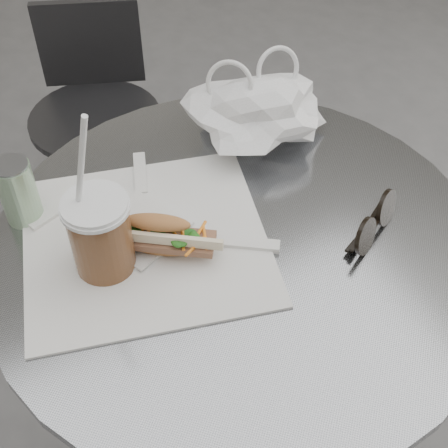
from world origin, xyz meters
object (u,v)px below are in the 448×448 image
banh_mi (160,236)px  sunglasses (374,223)px  iced_coffee (100,234)px  drink_can (18,192)px  chair_far (102,145)px  cafe_table (236,339)px

banh_mi → sunglasses: 0.32m
banh_mi → sunglasses: banh_mi is taller
iced_coffee → drink_can: (-0.08, 0.15, -0.01)m
banh_mi → sunglasses: bearing=14.2°
chair_far → banh_mi: banh_mi is taller
banh_mi → drink_can: (-0.16, 0.17, 0.02)m
sunglasses → drink_can: drink_can is taller
sunglasses → drink_can: size_ratio=1.16×
cafe_table → sunglasses: 0.36m
cafe_table → sunglasses: sunglasses is taller
drink_can → chair_far: bearing=65.4°
iced_coffee → banh_mi: bearing=-8.9°
chair_far → iced_coffee: iced_coffee is taller
cafe_table → drink_can: 0.47m
cafe_table → iced_coffee: size_ratio=2.75×
chair_far → sunglasses: bearing=121.3°
iced_coffee → drink_can: bearing=116.9°
chair_far → iced_coffee: bearing=96.2°
banh_mi → cafe_table: bearing=19.6°
cafe_table → drink_can: bearing=144.0°
chair_far → sunglasses: size_ratio=5.34×
cafe_table → banh_mi: (-0.11, 0.03, 0.31)m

